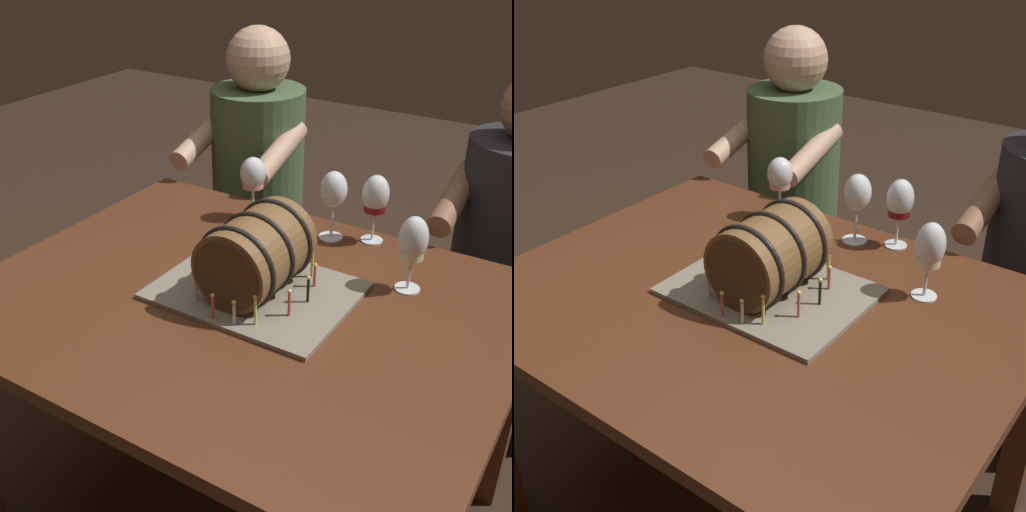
{
  "view_description": "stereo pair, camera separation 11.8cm",
  "coord_description": "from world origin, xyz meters",
  "views": [
    {
      "loc": [
        0.72,
        -1.1,
        1.57
      ],
      "look_at": [
        0.01,
        0.04,
        0.83
      ],
      "focal_mm": 46.2,
      "sensor_mm": 36.0,
      "label": 1
    },
    {
      "loc": [
        0.82,
        -1.03,
        1.57
      ],
      "look_at": [
        0.01,
        0.04,
        0.83
      ],
      "focal_mm": 46.2,
      "sensor_mm": 36.0,
      "label": 2
    }
  ],
  "objects": [
    {
      "name": "wine_glass_red",
      "position": [
        0.14,
        0.44,
        0.86
      ],
      "size": [
        0.07,
        0.07,
        0.19
      ],
      "color": "white",
      "rests_on": "dining_table"
    },
    {
      "name": "wine_glass_white",
      "position": [
        0.32,
        0.25,
        0.86
      ],
      "size": [
        0.07,
        0.07,
        0.19
      ],
      "color": "white",
      "rests_on": "dining_table"
    },
    {
      "name": "dining_table",
      "position": [
        0.0,
        0.0,
        0.63
      ],
      "size": [
        1.26,
        0.99,
        0.73
      ],
      "color": "#562D19",
      "rests_on": "ground"
    },
    {
      "name": "barrel_cake",
      "position": [
        0.01,
        0.04,
        0.82
      ],
      "size": [
        0.46,
        0.35,
        0.21
      ],
      "color": "gray",
      "rests_on": "dining_table"
    },
    {
      "name": "wine_glass_rose",
      "position": [
        -0.21,
        0.39,
        0.86
      ],
      "size": [
        0.07,
        0.07,
        0.19
      ],
      "color": "white",
      "rests_on": "dining_table"
    },
    {
      "name": "ground_plane",
      "position": [
        0.0,
        0.0,
        0.0
      ],
      "size": [
        8.0,
        8.0,
        0.0
      ],
      "primitive_type": "plane",
      "color": "#332319"
    },
    {
      "name": "wine_glass_empty",
      "position": [
        0.04,
        0.39,
        0.87
      ],
      "size": [
        0.07,
        0.07,
        0.2
      ],
      "color": "white",
      "rests_on": "dining_table"
    },
    {
      "name": "person_seated_left",
      "position": [
        -0.45,
        0.79,
        0.55
      ],
      "size": [
        0.39,
        0.48,
        1.2
      ],
      "color": "#2A3A24",
      "rests_on": "ground"
    }
  ]
}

